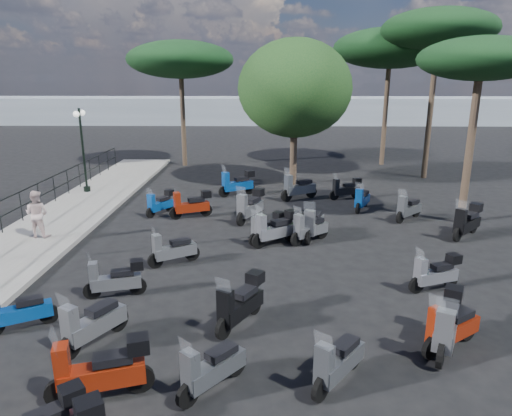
{
  "coord_description": "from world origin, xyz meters",
  "views": [
    {
      "loc": [
        1.07,
        -11.02,
        5.2
      ],
      "look_at": [
        0.82,
        3.0,
        1.2
      ],
      "focal_mm": 32.0,
      "sensor_mm": 36.0,
      "label": 1
    }
  ],
  "objects_px": {
    "scooter_1": "(92,324)",
    "scooter_29": "(346,189)",
    "scooter_5": "(191,205)",
    "lamp_post_2": "(83,145)",
    "scooter_20": "(450,329)",
    "scooter_2": "(19,312)",
    "scooter_8": "(240,304)",
    "scooter_21": "(313,224)",
    "scooter_11": "(237,184)",
    "scooter_16": "(309,229)",
    "scooter_26": "(435,274)",
    "pine_1": "(439,30)",
    "scooter_4": "(160,204)",
    "broadleaf_tree": "(295,89)",
    "scooter_17": "(250,207)",
    "pine_0": "(390,48)",
    "pedestrian_far": "(37,214)",
    "scooter_10": "(267,229)",
    "scooter_3": "(115,279)",
    "scooter_23": "(298,188)",
    "scooter_27": "(467,222)",
    "scooter_22": "(362,200)",
    "scooter_28": "(408,209)",
    "pine_2": "(180,60)",
    "scooter_7": "(101,371)",
    "scooter_15": "(276,229)",
    "pine_3": "(481,60)",
    "scooter_14": "(337,363)",
    "scooter_13": "(211,369)",
    "scooter_9": "(173,250)"
  },
  "relations": [
    {
      "from": "scooter_1",
      "to": "scooter_29",
      "type": "distance_m",
      "value": 13.66
    },
    {
      "from": "scooter_5",
      "to": "lamp_post_2",
      "type": "bearing_deg",
      "value": 33.17
    },
    {
      "from": "scooter_20",
      "to": "scooter_29",
      "type": "distance_m",
      "value": 11.73
    },
    {
      "from": "scooter_2",
      "to": "scooter_8",
      "type": "xyz_separation_m",
      "value": [
        4.71,
        0.25,
        0.1
      ]
    },
    {
      "from": "scooter_20",
      "to": "scooter_21",
      "type": "xyz_separation_m",
      "value": [
        -2.02,
        6.51,
        0.04
      ]
    },
    {
      "from": "scooter_11",
      "to": "scooter_16",
      "type": "distance_m",
      "value": 6.76
    },
    {
      "from": "scooter_26",
      "to": "pine_1",
      "type": "distance_m",
      "value": 16.02
    },
    {
      "from": "lamp_post_2",
      "to": "scooter_4",
      "type": "xyz_separation_m",
      "value": [
        4.12,
        -3.19,
        -1.86
      ]
    },
    {
      "from": "broadleaf_tree",
      "to": "scooter_17",
      "type": "bearing_deg",
      "value": -107.46
    },
    {
      "from": "pine_0",
      "to": "pedestrian_far",
      "type": "bearing_deg",
      "value": -136.14
    },
    {
      "from": "scooter_17",
      "to": "scooter_20",
      "type": "height_order",
      "value": "scooter_17"
    },
    {
      "from": "scooter_1",
      "to": "lamp_post_2",
      "type": "bearing_deg",
      "value": -38.58
    },
    {
      "from": "lamp_post_2",
      "to": "scooter_16",
      "type": "relative_size",
      "value": 2.83
    },
    {
      "from": "scooter_4",
      "to": "scooter_17",
      "type": "xyz_separation_m",
      "value": [
        3.56,
        -0.77,
        0.11
      ]
    },
    {
      "from": "scooter_5",
      "to": "scooter_10",
      "type": "relative_size",
      "value": 1.31
    },
    {
      "from": "scooter_3",
      "to": "scooter_17",
      "type": "relative_size",
      "value": 0.88
    },
    {
      "from": "scooter_23",
      "to": "scooter_27",
      "type": "xyz_separation_m",
      "value": [
        5.33,
        -4.85,
        0.01
      ]
    },
    {
      "from": "scooter_11",
      "to": "scooter_10",
      "type": "bearing_deg",
      "value": 161.08
    },
    {
      "from": "scooter_22",
      "to": "scooter_28",
      "type": "distance_m",
      "value": 1.99
    },
    {
      "from": "lamp_post_2",
      "to": "scooter_5",
      "type": "bearing_deg",
      "value": -38.84
    },
    {
      "from": "scooter_27",
      "to": "scooter_1",
      "type": "bearing_deg",
      "value": 78.77
    },
    {
      "from": "scooter_28",
      "to": "scooter_3",
      "type": "bearing_deg",
      "value": 81.69
    },
    {
      "from": "scooter_29",
      "to": "pine_2",
      "type": "height_order",
      "value": "pine_2"
    },
    {
      "from": "scooter_16",
      "to": "broadleaf_tree",
      "type": "bearing_deg",
      "value": -39.43
    },
    {
      "from": "scooter_2",
      "to": "scooter_16",
      "type": "bearing_deg",
      "value": -80.06
    },
    {
      "from": "scooter_5",
      "to": "pine_0",
      "type": "height_order",
      "value": "pine_0"
    },
    {
      "from": "scooter_7",
      "to": "scooter_15",
      "type": "distance_m",
      "value": 8.07
    },
    {
      "from": "scooter_1",
      "to": "pine_3",
      "type": "xyz_separation_m",
      "value": [
        10.8,
        8.37,
        5.32
      ]
    },
    {
      "from": "scooter_21",
      "to": "lamp_post_2",
      "type": "bearing_deg",
      "value": -10.63
    },
    {
      "from": "pine_2",
      "to": "scooter_14",
      "type": "bearing_deg",
      "value": -73.53
    },
    {
      "from": "scooter_13",
      "to": "scooter_2",
      "type": "bearing_deg",
      "value": 16.76
    },
    {
      "from": "scooter_4",
      "to": "scooter_10",
      "type": "distance_m",
      "value": 5.19
    },
    {
      "from": "scooter_13",
      "to": "scooter_29",
      "type": "bearing_deg",
      "value": -68.1
    },
    {
      "from": "pine_0",
      "to": "lamp_post_2",
      "type": "bearing_deg",
      "value": -153.04
    },
    {
      "from": "scooter_2",
      "to": "scooter_10",
      "type": "bearing_deg",
      "value": -73.41
    },
    {
      "from": "pine_0",
      "to": "pine_1",
      "type": "distance_m",
      "value": 4.21
    },
    {
      "from": "pedestrian_far",
      "to": "scooter_28",
      "type": "xyz_separation_m",
      "value": [
        12.88,
        2.49,
        -0.48
      ]
    },
    {
      "from": "scooter_15",
      "to": "scooter_16",
      "type": "relative_size",
      "value": 1.16
    },
    {
      "from": "scooter_10",
      "to": "pine_0",
      "type": "height_order",
      "value": "pine_0"
    },
    {
      "from": "scooter_15",
      "to": "scooter_7",
      "type": "bearing_deg",
      "value": 123.96
    },
    {
      "from": "scooter_22",
      "to": "pine_3",
      "type": "relative_size",
      "value": 0.22
    },
    {
      "from": "scooter_14",
      "to": "lamp_post_2",
      "type": "bearing_deg",
      "value": -16.42
    },
    {
      "from": "scooter_22",
      "to": "scooter_13",
      "type": "bearing_deg",
      "value": 93.22
    },
    {
      "from": "scooter_5",
      "to": "scooter_21",
      "type": "xyz_separation_m",
      "value": [
        4.45,
        -2.31,
        -0.01
      ]
    },
    {
      "from": "scooter_3",
      "to": "scooter_5",
      "type": "bearing_deg",
      "value": -22.28
    },
    {
      "from": "scooter_8",
      "to": "scooter_29",
      "type": "height_order",
      "value": "scooter_8"
    },
    {
      "from": "scooter_16",
      "to": "pine_1",
      "type": "distance_m",
      "value": 14.38
    },
    {
      "from": "pedestrian_far",
      "to": "scooter_27",
      "type": "height_order",
      "value": "pedestrian_far"
    },
    {
      "from": "scooter_9",
      "to": "broadleaf_tree",
      "type": "height_order",
      "value": "broadleaf_tree"
    },
    {
      "from": "scooter_29",
      "to": "pine_1",
      "type": "relative_size",
      "value": 0.17
    }
  ]
}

